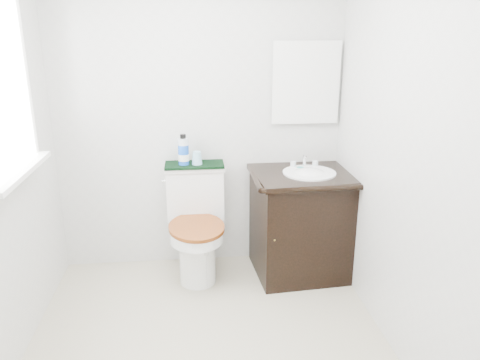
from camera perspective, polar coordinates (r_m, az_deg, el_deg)
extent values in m
plane|color=#AEA58C|center=(2.99, -3.75, -20.02)|extent=(2.40, 2.40, 0.00)
plane|color=silver|center=(3.62, -4.97, 7.67)|extent=(2.40, 0.00, 2.40)
plane|color=silver|center=(1.33, -2.49, -10.79)|extent=(2.40, 0.00, 2.40)
plane|color=silver|center=(2.71, 19.64, 3.23)|extent=(0.00, 2.40, 2.40)
cube|color=silver|center=(3.67, 8.03, 11.64)|extent=(0.50, 0.02, 0.60)
cylinder|color=white|center=(3.58, -5.21, -9.30)|extent=(0.27, 0.27, 0.42)
cube|color=white|center=(3.80, -5.28, -7.59)|extent=(0.27, 0.28, 0.42)
cube|color=white|center=(3.66, -5.47, -1.70)|extent=(0.44, 0.18, 0.40)
cube|color=white|center=(3.60, -5.57, 1.49)|extent=(0.46, 0.20, 0.03)
cylinder|color=white|center=(3.45, -5.29, -6.52)|extent=(0.40, 0.40, 0.08)
cylinder|color=brown|center=(3.43, -5.32, -5.73)|extent=(0.44, 0.44, 0.03)
cube|color=black|center=(3.67, 7.57, -5.52)|extent=(0.75, 0.65, 0.78)
cube|color=black|center=(3.53, 7.83, 0.61)|extent=(0.80, 0.70, 0.04)
cylinder|color=white|center=(3.50, 8.44, 0.87)|extent=(0.39, 0.39, 0.01)
ellipsoid|color=white|center=(3.52, 8.40, 0.01)|extent=(0.34, 0.34, 0.17)
cylinder|color=silver|center=(3.64, 7.86, 2.28)|extent=(0.02, 0.02, 0.10)
cube|color=silver|center=(3.59, -5.17, -10.45)|extent=(0.23, 0.20, 0.28)
cube|color=silver|center=(3.52, -5.24, -8.24)|extent=(0.26, 0.23, 0.03)
cube|color=black|center=(3.59, -5.58, 1.86)|extent=(0.45, 0.22, 0.02)
cylinder|color=blue|center=(3.56, -6.89, 3.08)|extent=(0.08, 0.08, 0.15)
cylinder|color=silver|center=(3.53, -6.95, 4.66)|extent=(0.08, 0.08, 0.05)
cylinder|color=black|center=(3.53, -6.98, 5.30)|extent=(0.04, 0.04, 0.03)
cone|color=#82BAD5|center=(3.56, -5.27, 2.70)|extent=(0.08, 0.08, 0.10)
ellipsoid|color=#17716F|center=(3.61, 7.35, 1.52)|extent=(0.07, 0.05, 0.02)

